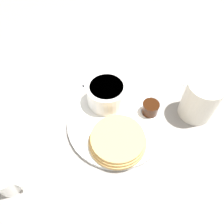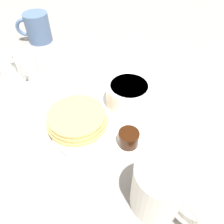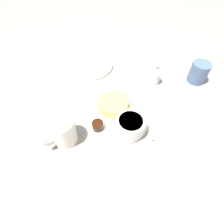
{
  "view_description": "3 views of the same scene",
  "coord_description": "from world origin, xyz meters",
  "px_view_note": "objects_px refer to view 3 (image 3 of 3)",
  "views": [
    {
      "loc": [
        -0.22,
        0.19,
        0.46
      ],
      "look_at": [
        0.02,
        -0.0,
        0.03
      ],
      "focal_mm": 35.0,
      "sensor_mm": 36.0,
      "label": 1
    },
    {
      "loc": [
        -0.26,
        -0.21,
        0.37
      ],
      "look_at": [
        0.01,
        -0.01,
        0.02
      ],
      "focal_mm": 35.0,
      "sensor_mm": 36.0,
      "label": 2
    },
    {
      "loc": [
        0.22,
        -0.34,
        0.55
      ],
      "look_at": [
        -0.02,
        -0.01,
        0.04
      ],
      "focal_mm": 28.0,
      "sensor_mm": 36.0,
      "label": 3
    }
  ],
  "objects_px": {
    "plate": "(118,117)",
    "creamer_pitcher_far": "(154,69)",
    "coffee_mug": "(63,132)",
    "fork": "(150,143)",
    "second_mug": "(199,72)",
    "creamer_pitcher_near": "(155,77)",
    "bowl": "(130,125)"
  },
  "relations": [
    {
      "from": "bowl",
      "to": "plate",
      "type": "bearing_deg",
      "value": 161.57
    },
    {
      "from": "creamer_pitcher_near",
      "to": "second_mug",
      "type": "xyz_separation_m",
      "value": [
        0.15,
        0.13,
        0.02
      ]
    },
    {
      "from": "fork",
      "to": "creamer_pitcher_far",
      "type": "bearing_deg",
      "value": 115.91
    },
    {
      "from": "creamer_pitcher_near",
      "to": "coffee_mug",
      "type": "bearing_deg",
      "value": -104.02
    },
    {
      "from": "bowl",
      "to": "second_mug",
      "type": "relative_size",
      "value": 1.05
    },
    {
      "from": "creamer_pitcher_far",
      "to": "fork",
      "type": "height_order",
      "value": "creamer_pitcher_far"
    },
    {
      "from": "second_mug",
      "to": "bowl",
      "type": "bearing_deg",
      "value": -103.05
    },
    {
      "from": "fork",
      "to": "coffee_mug",
      "type": "bearing_deg",
      "value": -146.99
    },
    {
      "from": "coffee_mug",
      "to": "second_mug",
      "type": "bearing_deg",
      "value": 65.69
    },
    {
      "from": "bowl",
      "to": "fork",
      "type": "height_order",
      "value": "bowl"
    },
    {
      "from": "creamer_pitcher_near",
      "to": "fork",
      "type": "height_order",
      "value": "creamer_pitcher_near"
    },
    {
      "from": "bowl",
      "to": "coffee_mug",
      "type": "distance_m",
      "value": 0.23
    },
    {
      "from": "coffee_mug",
      "to": "creamer_pitcher_near",
      "type": "xyz_separation_m",
      "value": [
        0.11,
        0.45,
        -0.02
      ]
    },
    {
      "from": "creamer_pitcher_near",
      "to": "bowl",
      "type": "bearing_deg",
      "value": -79.87
    },
    {
      "from": "plate",
      "to": "second_mug",
      "type": "bearing_deg",
      "value": 67.34
    },
    {
      "from": "coffee_mug",
      "to": "second_mug",
      "type": "xyz_separation_m",
      "value": [
        0.26,
        0.58,
        -0.01
      ]
    },
    {
      "from": "coffee_mug",
      "to": "creamer_pitcher_far",
      "type": "relative_size",
      "value": 1.76
    },
    {
      "from": "creamer_pitcher_far",
      "to": "second_mug",
      "type": "relative_size",
      "value": 0.69
    },
    {
      "from": "coffee_mug",
      "to": "fork",
      "type": "distance_m",
      "value": 0.3
    },
    {
      "from": "plate",
      "to": "second_mug",
      "type": "height_order",
      "value": "second_mug"
    },
    {
      "from": "plate",
      "to": "bowl",
      "type": "distance_m",
      "value": 0.08
    },
    {
      "from": "plate",
      "to": "coffee_mug",
      "type": "distance_m",
      "value": 0.21
    },
    {
      "from": "fork",
      "to": "second_mug",
      "type": "bearing_deg",
      "value": 88.27
    },
    {
      "from": "plate",
      "to": "creamer_pitcher_far",
      "type": "relative_size",
      "value": 3.59
    },
    {
      "from": "plate",
      "to": "fork",
      "type": "bearing_deg",
      "value": -8.38
    },
    {
      "from": "bowl",
      "to": "creamer_pitcher_far",
      "type": "height_order",
      "value": "bowl"
    },
    {
      "from": "coffee_mug",
      "to": "creamer_pitcher_far",
      "type": "xyz_separation_m",
      "value": [
        0.08,
        0.5,
        -0.02
      ]
    },
    {
      "from": "plate",
      "to": "coffee_mug",
      "type": "xyz_separation_m",
      "value": [
        -0.1,
        -0.18,
        0.05
      ]
    },
    {
      "from": "coffee_mug",
      "to": "second_mug",
      "type": "distance_m",
      "value": 0.63
    },
    {
      "from": "creamer_pitcher_far",
      "to": "second_mug",
      "type": "xyz_separation_m",
      "value": [
        0.18,
        0.07,
        0.02
      ]
    },
    {
      "from": "plate",
      "to": "fork",
      "type": "height_order",
      "value": "plate"
    },
    {
      "from": "plate",
      "to": "creamer_pitcher_near",
      "type": "relative_size",
      "value": 4.02
    }
  ]
}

